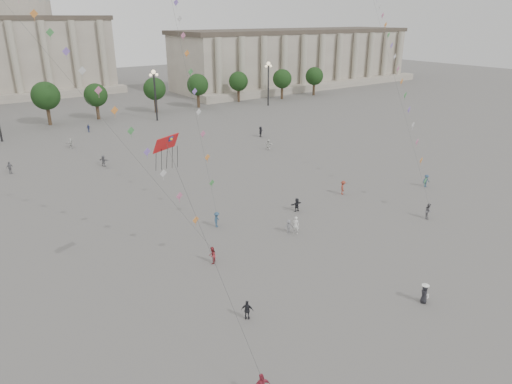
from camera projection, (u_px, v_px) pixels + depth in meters
ground at (348, 293)px, 37.05m from camera, size 360.00×360.00×0.00m
hall_east at (298, 58)px, 145.93m from camera, size 84.00×26.22×17.20m
hall_central at (17, 41)px, 129.66m from camera, size 48.30×34.30×35.50m
tree_row at (72, 97)px, 94.11m from camera, size 137.12×5.12×8.00m
lamp_post_mid_east at (155, 86)px, 95.53m from camera, size 2.00×0.90×10.65m
lamp_post_far_east at (268, 76)px, 111.89m from camera, size 2.00×0.90×10.65m
person_crowd_0 at (88, 128)px, 88.11m from camera, size 0.97×0.71×1.53m
person_crowd_3 at (297, 205)px, 52.39m from camera, size 1.49×0.52×1.60m
person_crowd_4 at (71, 143)px, 77.37m from camera, size 1.61×1.23×1.69m
person_crowd_6 at (289, 226)px, 47.13m from camera, size 1.06×0.77×1.48m
person_crowd_7 at (268, 145)px, 76.45m from camera, size 1.51×1.52×1.75m
person_crowd_8 at (343, 188)px, 57.31m from camera, size 1.26×1.31×1.80m
person_crowd_9 at (261, 132)px, 84.71m from camera, size 1.71×1.62×1.93m
person_crowd_12 at (103, 161)px, 68.07m from camera, size 1.36×1.54×1.69m
person_crowd_13 at (296, 225)px, 46.88m from camera, size 0.75×0.84×1.93m
person_crowd_14 at (426, 181)px, 59.87m from camera, size 1.18×0.82×1.68m
person_crowd_16 at (10, 168)px, 64.84m from camera, size 1.12×0.85×1.77m
tourist_1 at (247, 310)px, 33.64m from camera, size 0.92×0.92×1.57m
kite_flyer_0 at (212, 255)px, 41.29m from camera, size 0.99×0.99×1.62m
kite_flyer_1 at (217, 220)px, 48.45m from camera, size 1.24×1.18×1.69m
kite_flyer_2 at (428, 211)px, 50.50m from camera, size 1.08×1.05×1.75m
hat_person at (424, 293)px, 35.59m from camera, size 0.91×0.88×1.69m
dragon_kite at (167, 154)px, 30.90m from camera, size 2.22×6.32×16.04m
kite_train_east at (381, 15)px, 68.56m from camera, size 29.87×41.59×63.41m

